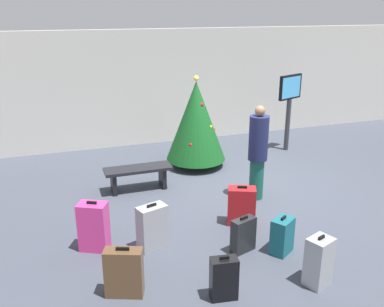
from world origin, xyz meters
TOP-DOWN VIEW (x-y plane):
  - ground_plane at (0.00, 0.00)m, footprint 16.00×16.00m
  - back_wall at (0.00, 3.71)m, footprint 16.00×0.20m
  - holiday_tree at (-0.46, 1.60)m, footprint 1.35×1.35m
  - flight_info_kiosk at (2.13, 1.94)m, footprint 0.75×0.36m
  - waiting_bench at (-2.02, 0.68)m, footprint 1.33×0.44m
  - traveller_0 at (0.04, -0.44)m, footprint 0.50×0.50m
  - suitcase_0 at (-2.89, -2.53)m, footprint 0.52×0.36m
  - suitcase_1 at (-1.72, -3.00)m, footprint 0.36×0.24m
  - suitcase_2 at (-2.28, -1.53)m, footprint 0.49×0.37m
  - suitcase_3 at (-1.02, -2.08)m, footprint 0.42×0.28m
  - suitcase_4 at (-0.49, -2.31)m, footprint 0.42×0.39m
  - suitcase_5 at (-0.44, -3.14)m, footprint 0.40×0.37m
  - suitcase_6 at (-3.12, -1.29)m, footprint 0.50×0.43m
  - suitcase_7 at (-0.67, -1.28)m, footprint 0.53×0.43m

SIDE VIEW (x-z plane):
  - ground_plane at x=0.00m, z-range 0.00..0.00m
  - suitcase_3 at x=-1.02m, z-range -0.02..0.56m
  - suitcase_4 at x=-0.49m, z-range -0.02..0.58m
  - suitcase_1 at x=-1.72m, z-range -0.02..0.59m
  - suitcase_7 at x=-0.67m, z-range -0.02..0.67m
  - suitcase_0 at x=-2.89m, z-range -0.02..0.67m
  - suitcase_5 at x=-0.44m, z-range -0.02..0.70m
  - suitcase_2 at x=-2.28m, z-range -0.02..0.71m
  - waiting_bench at x=-2.02m, z-range 0.11..0.59m
  - suitcase_6 at x=-3.12m, z-range -0.02..0.78m
  - traveller_0 at x=0.04m, z-range 0.05..1.87m
  - holiday_tree at x=-0.46m, z-range 0.03..2.12m
  - flight_info_kiosk at x=2.13m, z-range 0.36..2.29m
  - back_wall at x=0.00m, z-range 0.00..2.98m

